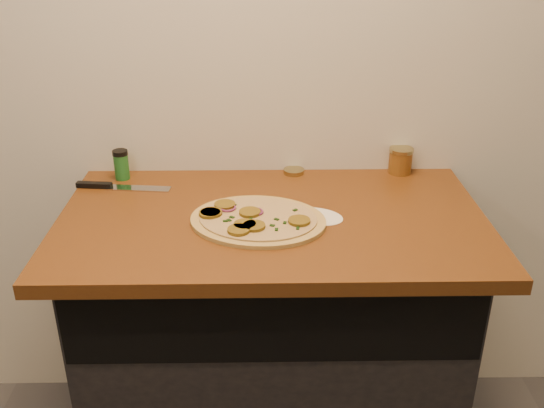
{
  "coord_description": "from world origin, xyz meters",
  "views": [
    {
      "loc": [
        -0.03,
        -0.1,
        1.67
      ],
      "look_at": [
        -0.0,
        1.39,
        0.95
      ],
      "focal_mm": 40.0,
      "sensor_mm": 36.0,
      "label": 1
    }
  ],
  "objects_px": {
    "salsa_jar": "(400,160)",
    "spice_shaker": "(121,165)",
    "pizza": "(256,220)",
    "chefs_knife": "(115,187)"
  },
  "relations": [
    {
      "from": "salsa_jar",
      "to": "spice_shaker",
      "type": "bearing_deg",
      "value": -177.77
    },
    {
      "from": "pizza",
      "to": "spice_shaker",
      "type": "relative_size",
      "value": 4.53
    },
    {
      "from": "pizza",
      "to": "spice_shaker",
      "type": "bearing_deg",
      "value": 143.91
    },
    {
      "from": "spice_shaker",
      "to": "chefs_knife",
      "type": "bearing_deg",
      "value": -97.17
    },
    {
      "from": "spice_shaker",
      "to": "pizza",
      "type": "bearing_deg",
      "value": -36.09
    },
    {
      "from": "chefs_knife",
      "to": "spice_shaker",
      "type": "distance_m",
      "value": 0.09
    },
    {
      "from": "chefs_knife",
      "to": "salsa_jar",
      "type": "distance_m",
      "value": 0.91
    },
    {
      "from": "salsa_jar",
      "to": "spice_shaker",
      "type": "distance_m",
      "value": 0.9
    },
    {
      "from": "pizza",
      "to": "spice_shaker",
      "type": "xyz_separation_m",
      "value": [
        -0.43,
        0.31,
        0.04
      ]
    },
    {
      "from": "chefs_knife",
      "to": "salsa_jar",
      "type": "relative_size",
      "value": 3.49
    }
  ]
}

